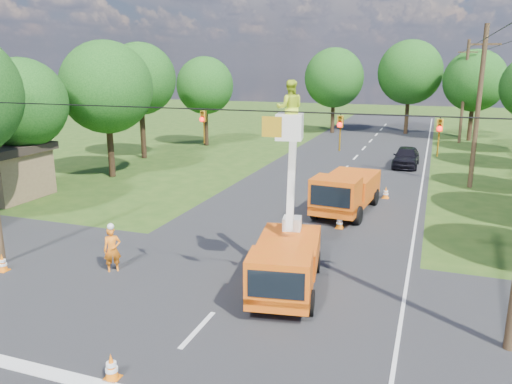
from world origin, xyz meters
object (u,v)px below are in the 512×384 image
at_px(tree_left_c, 22,104).
at_px(tree_far_a, 334,78).
at_px(traffic_cone_0, 111,367).
at_px(bucket_truck, 286,248).
at_px(traffic_cone_4, 2,263).
at_px(tree_far_b, 410,72).
at_px(tree_left_d, 106,88).
at_px(tree_left_e, 140,79).
at_px(pole_right_far, 464,91).
at_px(traffic_cone_6, 386,193).
at_px(second_truck, 346,191).
at_px(distant_car, 406,157).
at_px(tree_left_f, 205,86).
at_px(traffic_cone_2, 306,245).
at_px(pole_right_mid, 478,107).
at_px(ground_worker, 112,250).
at_px(traffic_cone_3, 340,222).
at_px(tree_far_c, 475,81).

relative_size(tree_left_c, tree_far_a, 0.85).
bearing_deg(traffic_cone_0, bucket_truck, 67.30).
height_order(traffic_cone_4, tree_far_b, tree_far_b).
bearing_deg(tree_left_c, tree_far_a, 71.31).
relative_size(tree_left_d, tree_left_e, 0.98).
distance_m(traffic_cone_4, pole_right_far, 44.38).
bearing_deg(traffic_cone_6, traffic_cone_4, -128.49).
bearing_deg(second_truck, distant_car, 86.20).
height_order(bucket_truck, distant_car, bucket_truck).
relative_size(tree_left_f, tree_far_b, 0.81).
distance_m(bucket_truck, traffic_cone_2, 3.98).
bearing_deg(traffic_cone_0, pole_right_mid, 69.15).
bearing_deg(second_truck, pole_right_mid, 57.73).
distance_m(traffic_cone_0, traffic_cone_2, 10.36).
bearing_deg(ground_worker, tree_left_c, 105.82).
height_order(traffic_cone_3, traffic_cone_6, same).
bearing_deg(tree_far_c, traffic_cone_2, -102.34).
bearing_deg(pole_right_far, tree_far_b, 137.73).
xyz_separation_m(bucket_truck, ground_worker, (-6.60, -0.61, -0.70)).
distance_m(distant_car, tree_left_c, 26.88).
distance_m(ground_worker, traffic_cone_6, 16.79).
distance_m(traffic_cone_2, tree_left_e, 25.53).
xyz_separation_m(traffic_cone_2, tree_left_e, (-18.26, 16.76, 6.13)).
bearing_deg(tree_left_f, second_truck, -47.79).
height_order(tree_left_c, tree_left_f, tree_left_f).
bearing_deg(pole_right_far, distant_car, -106.48).
xyz_separation_m(traffic_cone_0, tree_left_e, (-15.84, 26.84, 6.13)).
height_order(traffic_cone_2, traffic_cone_6, same).
height_order(pole_right_far, tree_left_c, pole_right_far).
height_order(second_truck, traffic_cone_0, second_truck).
height_order(ground_worker, traffic_cone_4, ground_worker).
relative_size(traffic_cone_2, traffic_cone_4, 1.00).
height_order(bucket_truck, tree_left_e, tree_left_e).
bearing_deg(traffic_cone_2, second_truck, 85.33).
height_order(second_truck, pole_right_far, pole_right_far).
bearing_deg(ground_worker, traffic_cone_4, 160.67).
bearing_deg(traffic_cone_4, traffic_cone_2, 29.30).
height_order(ground_worker, tree_far_c, tree_far_c).
distance_m(distant_car, tree_far_c, 18.13).
xyz_separation_m(traffic_cone_6, tree_far_b, (-0.70, 29.75, 6.45)).
bearing_deg(pole_right_mid, distant_car, 128.04).
distance_m(traffic_cone_4, tree_far_c, 46.71).
xyz_separation_m(distant_car, traffic_cone_2, (-2.75, -20.25, -0.42)).
bearing_deg(pole_right_mid, pole_right_far, 90.00).
distance_m(traffic_cone_0, pole_right_far, 46.07).
xyz_separation_m(pole_right_far, tree_far_c, (1.00, 2.00, 0.96)).
distance_m(second_truck, distant_car, 14.16).
bearing_deg(tree_left_d, bucket_truck, -39.07).
xyz_separation_m(pole_right_far, tree_left_d, (-23.50, -25.00, 1.02)).
bearing_deg(tree_far_b, ground_worker, -100.18).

